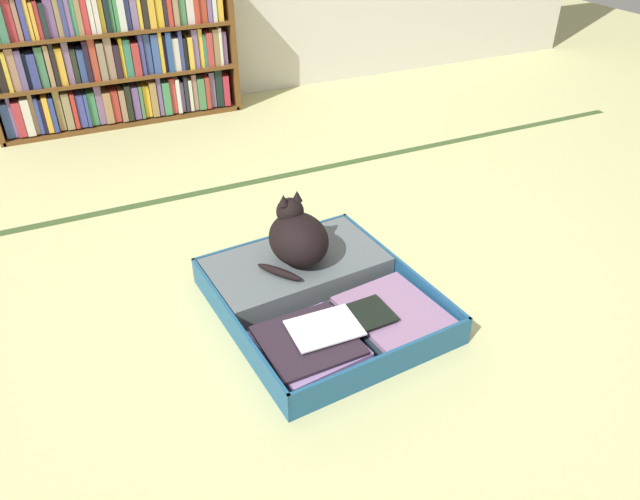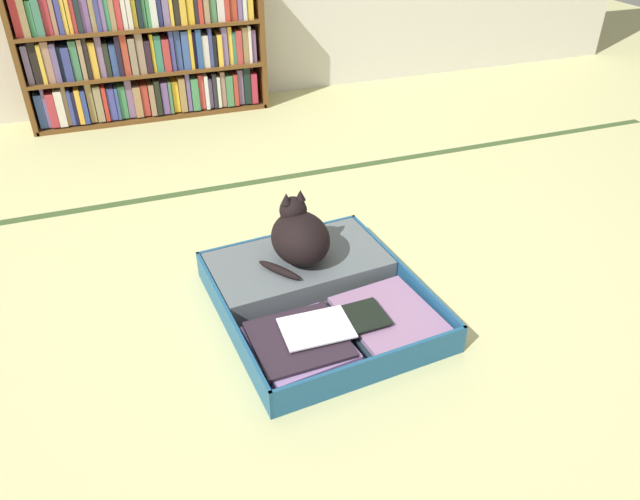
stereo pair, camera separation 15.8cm
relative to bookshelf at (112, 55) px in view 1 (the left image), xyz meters
The scene contains 5 objects.
ground_plane 2.33m from the bookshelf, 78.75° to the right, with size 10.00×10.00×0.00m, color #C2C083.
tatami_border 1.30m from the bookshelf, 68.74° to the right, with size 4.80×0.05×0.00m.
bookshelf is the anchor object (origin of this frame).
open_suitcase 2.24m from the bookshelf, 81.58° to the right, with size 0.76×0.86×0.11m.
black_cat 2.07m from the bookshelf, 81.20° to the right, with size 0.29×0.29×0.27m.
Camera 1 is at (-0.85, -1.53, 1.39)m, focal length 33.60 mm.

